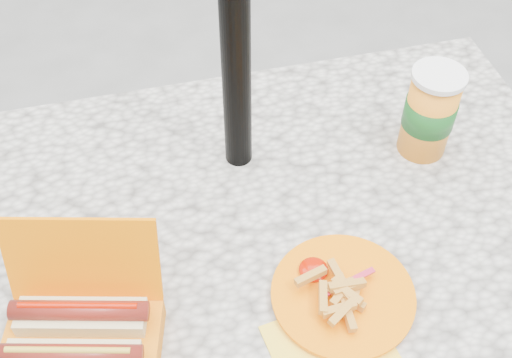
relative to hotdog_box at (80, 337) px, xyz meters
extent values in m
cube|color=beige|center=(0.31, 0.17, -0.07)|extent=(1.20, 0.80, 0.05)
cylinder|color=black|center=(-0.19, 0.47, -0.44)|extent=(0.07, 0.07, 0.70)
cylinder|color=black|center=(0.81, 0.47, -0.44)|extent=(0.07, 0.07, 0.70)
cube|color=orange|center=(0.00, -0.01, -0.02)|extent=(0.26, 0.20, 0.04)
cube|color=orange|center=(0.02, 0.08, 0.07)|extent=(0.23, 0.10, 0.14)
cylinder|color=maroon|center=(-0.01, -0.04, 0.03)|extent=(0.20, 0.08, 0.03)
cylinder|color=gold|center=(-0.01, -0.04, 0.04)|extent=(0.17, 0.05, 0.01)
cube|color=beige|center=(0.01, 0.03, 0.00)|extent=(0.19, 0.10, 0.05)
cylinder|color=maroon|center=(0.01, 0.03, 0.03)|extent=(0.20, 0.08, 0.03)
cylinder|color=#AE1200|center=(0.01, 0.03, 0.04)|extent=(0.17, 0.05, 0.01)
cube|color=yellow|center=(0.36, -0.10, -0.04)|extent=(0.20, 0.20, 0.00)
cylinder|color=orange|center=(0.40, -0.01, -0.03)|extent=(0.22, 0.22, 0.01)
cylinder|color=orange|center=(0.40, -0.01, -0.03)|extent=(0.23, 0.23, 0.01)
cube|color=#D3823B|center=(0.40, -0.01, -0.01)|extent=(0.02, 0.05, 0.01)
cube|color=#D3823B|center=(0.40, -0.02, -0.01)|extent=(0.03, 0.06, 0.01)
cube|color=#D3823B|center=(0.39, -0.02, -0.01)|extent=(0.05, 0.04, 0.01)
cube|color=#D3823B|center=(0.39, -0.05, -0.01)|extent=(0.02, 0.05, 0.01)
cube|color=#D3823B|center=(0.40, -0.01, 0.00)|extent=(0.06, 0.02, 0.01)
cube|color=#D3823B|center=(0.40, -0.02, -0.02)|extent=(0.05, 0.05, 0.01)
cube|color=#D3823B|center=(0.41, -0.01, -0.01)|extent=(0.06, 0.02, 0.01)
cube|color=#D3823B|center=(0.41, -0.02, -0.02)|extent=(0.04, 0.05, 0.01)
cube|color=#D3823B|center=(0.40, -0.02, 0.00)|extent=(0.04, 0.05, 0.01)
cube|color=#D3823B|center=(0.36, -0.02, 0.00)|extent=(0.03, 0.06, 0.01)
cube|color=#D3823B|center=(0.38, -0.04, -0.01)|extent=(0.06, 0.02, 0.01)
cube|color=#D3823B|center=(0.39, 0.00, -0.01)|extent=(0.05, 0.01, 0.01)
cube|color=#D3823B|center=(0.40, 0.01, 0.00)|extent=(0.02, 0.06, 0.01)
cube|color=#D3823B|center=(0.39, -0.02, -0.01)|extent=(0.05, 0.04, 0.01)
cube|color=#D3823B|center=(0.38, -0.05, 0.00)|extent=(0.05, 0.04, 0.01)
cube|color=#D3823B|center=(0.35, 0.02, 0.00)|extent=(0.06, 0.03, 0.01)
ellipsoid|color=#AE1200|center=(0.37, 0.04, -0.02)|extent=(0.05, 0.05, 0.01)
cube|color=red|center=(0.41, 0.00, -0.01)|extent=(0.09, 0.03, 0.00)
cylinder|color=orange|center=(0.66, 0.27, 0.04)|extent=(0.09, 0.09, 0.17)
cylinder|color=#15551C|center=(0.66, 0.27, 0.05)|extent=(0.09, 0.09, 0.06)
cylinder|color=white|center=(0.66, 0.27, 0.13)|extent=(0.10, 0.10, 0.01)
camera|label=1|loc=(0.14, -0.49, 0.84)|focal=45.00mm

